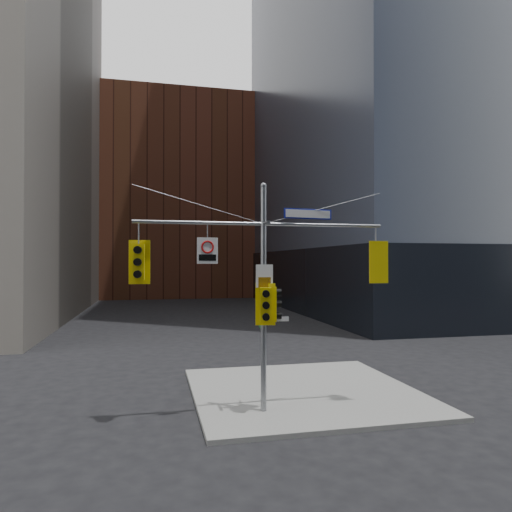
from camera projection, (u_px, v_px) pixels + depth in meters
name	position (u px, v px, depth m)	size (l,w,h in m)	color
ground	(281.00, 440.00, 12.29)	(160.00, 160.00, 0.00)	black
sidewalk_corner	(304.00, 391.00, 16.63)	(8.00, 8.00, 0.15)	gray
podium_ne	(448.00, 279.00, 49.72)	(36.40, 36.40, 6.00)	black
brick_midrise	(176.00, 201.00, 69.04)	(26.00, 20.00, 28.00)	brown
signal_assembly	(264.00, 274.00, 14.29)	(8.00, 0.80, 7.30)	gray
traffic_light_west_arm	(139.00, 262.00, 13.47)	(0.63, 0.53, 1.32)	yellow
traffic_light_east_arm	(376.00, 262.00, 15.15)	(0.66, 0.51, 1.39)	yellow
traffic_light_pole_side	(274.00, 304.00, 14.35)	(0.46, 0.39, 1.09)	yellow
traffic_light_pole_front	(266.00, 305.00, 14.02)	(0.62, 0.55, 1.30)	yellow
street_sign_blade	(308.00, 214.00, 14.65)	(1.66, 0.23, 0.32)	#101B99
regulatory_sign_arm	(207.00, 250.00, 13.89)	(0.64, 0.11, 0.80)	silver
regulatory_sign_pole	(264.00, 277.00, 14.18)	(0.55, 0.06, 0.71)	silver
street_blade_ew	(277.00, 319.00, 14.38)	(0.75, 0.03, 0.15)	silver
street_blade_ns	(260.00, 326.00, 14.72)	(0.11, 0.72, 0.14)	#145926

